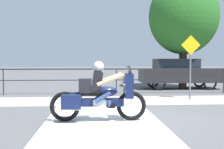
% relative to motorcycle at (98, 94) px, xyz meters
% --- Properties ---
extents(ground_plane, '(120.00, 120.00, 0.00)m').
position_rel_motorcycle_xyz_m(ground_plane, '(0.94, 0.18, -0.69)').
color(ground_plane, '#565659').
extents(sidewalk_band, '(44.00, 2.40, 0.01)m').
position_rel_motorcycle_xyz_m(sidewalk_band, '(0.94, 3.58, -0.68)').
color(sidewalk_band, '#A8A59E').
rests_on(sidewalk_band, ground).
extents(crosswalk_band, '(2.94, 6.00, 0.01)m').
position_rel_motorcycle_xyz_m(crosswalk_band, '(0.11, -0.02, -0.68)').
color(crosswalk_band, silver).
rests_on(crosswalk_band, ground).
extents(fence_railing, '(36.00, 0.05, 1.19)m').
position_rel_motorcycle_xyz_m(fence_railing, '(0.94, 5.70, 0.24)').
color(fence_railing, '#232326').
rests_on(fence_railing, ground).
extents(motorcycle, '(2.48, 0.76, 1.54)m').
position_rel_motorcycle_xyz_m(motorcycle, '(0.00, 0.00, 0.00)').
color(motorcycle, black).
rests_on(motorcycle, ground).
extents(parked_car, '(4.39, 1.64, 1.64)m').
position_rel_motorcycle_xyz_m(parked_car, '(4.55, 7.88, 0.25)').
color(parked_car, '#232326').
rests_on(parked_car, ground).
extents(street_sign, '(0.77, 0.06, 2.55)m').
position_rel_motorcycle_xyz_m(street_sign, '(3.72, 3.70, 0.93)').
color(street_sign, slate).
rests_on(street_sign, ground).
extents(tree_behind_sign, '(3.75, 3.75, 6.01)m').
position_rel_motorcycle_xyz_m(tree_behind_sign, '(4.78, 7.93, 3.24)').
color(tree_behind_sign, '#473323').
rests_on(tree_behind_sign, ground).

